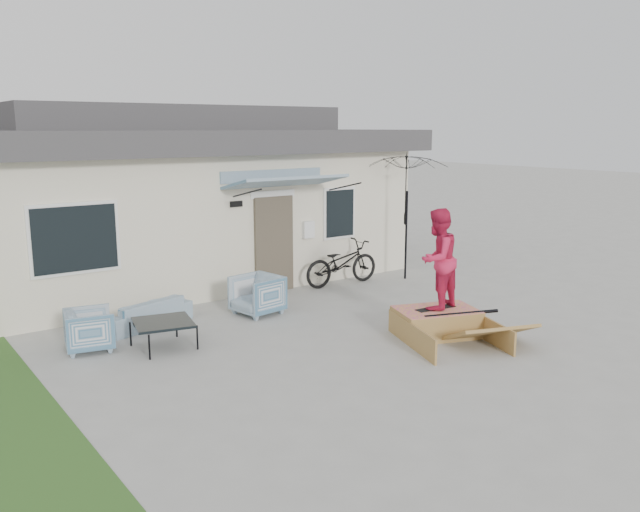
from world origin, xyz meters
TOP-DOWN VIEW (x-y plane):
  - ground at (0.00, 0.00)m, footprint 90.00×90.00m
  - house at (0.00, 7.99)m, footprint 10.80×8.49m
  - loveseat at (-2.27, 3.68)m, footprint 1.78×0.95m
  - armchair_left at (-3.49, 2.94)m, footprint 0.82×0.86m
  - armchair_right at (-0.23, 3.14)m, footprint 0.89×0.93m
  - coffee_table at (-2.48, 2.34)m, footprint 1.09×1.09m
  - bicycle at (2.58, 4.08)m, footprint 1.96×0.74m
  - patio_umbrella at (4.19, 3.67)m, footprint 1.86×1.72m
  - skate_ramp at (1.62, 0.17)m, footprint 1.90×2.18m
  - skateboard at (1.63, 0.22)m, footprint 0.78×0.28m
  - skater at (1.63, 0.22)m, footprint 0.98×0.84m

SIDE VIEW (x-z plane):
  - ground at x=0.00m, z-range 0.00..0.00m
  - coffee_table at x=-2.48m, z-range 0.00..0.45m
  - skate_ramp at x=1.62m, z-range 0.00..0.46m
  - loveseat at x=-2.27m, z-range 0.00..0.67m
  - armchair_left at x=-3.49m, z-range 0.00..0.75m
  - armchair_right at x=-0.23m, z-range 0.00..0.84m
  - skateboard at x=1.63m, z-range 0.46..0.50m
  - bicycle at x=2.58m, z-range 0.00..1.24m
  - skater at x=1.63m, z-range 0.50..2.24m
  - patio_umbrella at x=4.19m, z-range 0.65..2.85m
  - house at x=0.00m, z-range -0.11..3.99m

